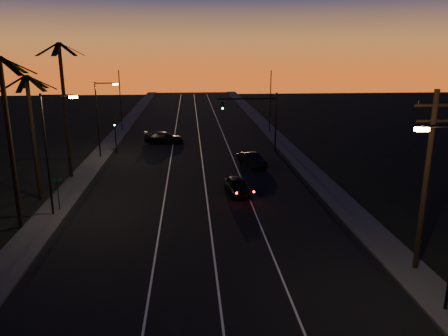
{
  "coord_description": "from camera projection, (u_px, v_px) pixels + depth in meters",
  "views": [
    {
      "loc": [
        -0.78,
        -11.13,
        11.92
      ],
      "look_at": [
        1.71,
        20.34,
        3.31
      ],
      "focal_mm": 35.0,
      "sensor_mm": 36.0,
      "label": 1
    }
  ],
  "objects": [
    {
      "name": "lane_stripe_left",
      "position": [
        168.0,
        176.0,
        42.53
      ],
      "size": [
        0.12,
        160.0,
        0.01
      ],
      "primitive_type": "cube",
      "color": "silver",
      "rests_on": "road"
    },
    {
      "name": "streetlight_left_near",
      "position": [
        50.0,
        146.0,
        30.93
      ],
      "size": [
        2.55,
        0.26,
        9.0
      ],
      "color": "black",
      "rests_on": "ground"
    },
    {
      "name": "sidewalk_left",
      "position": [
        82.0,
        177.0,
        41.88
      ],
      "size": [
        2.4,
        170.0,
        0.16
      ],
      "primitive_type": "cube",
      "color": "#393936",
      "rests_on": "ground"
    },
    {
      "name": "far_pole_left",
      "position": [
        120.0,
        101.0,
        64.78
      ],
      "size": [
        0.14,
        0.14,
        9.0
      ],
      "primitive_type": "cylinder",
      "color": "black",
      "rests_on": "ground"
    },
    {
      "name": "lane_stripe_mid",
      "position": [
        204.0,
        175.0,
        42.79
      ],
      "size": [
        0.12,
        160.0,
        0.01
      ],
      "primitive_type": "cube",
      "color": "silver",
      "rests_on": "road"
    },
    {
      "name": "palm_far",
      "position": [
        64.0,
        98.0,
        39.83
      ],
      "size": [
        4.25,
        4.16,
        12.53
      ],
      "color": "black",
      "rests_on": "ground"
    },
    {
      "name": "lead_car",
      "position": [
        237.0,
        186.0,
        36.99
      ],
      "size": [
        2.3,
        4.83,
        1.42
      ],
      "color": "black",
      "rests_on": "road"
    },
    {
      "name": "road",
      "position": [
        199.0,
        175.0,
        42.76
      ],
      "size": [
        20.0,
        170.0,
        0.01
      ],
      "primitive_type": "cube",
      "color": "black",
      "rests_on": "ground"
    },
    {
      "name": "palm_mid",
      "position": [
        32.0,
        124.0,
        34.34
      ],
      "size": [
        4.25,
        4.16,
        10.03
      ],
      "color": "black",
      "rests_on": "ground"
    },
    {
      "name": "lane_stripe_right",
      "position": [
        239.0,
        174.0,
        43.06
      ],
      "size": [
        0.12,
        160.0,
        0.01
      ],
      "primitive_type": "cube",
      "color": "silver",
      "rests_on": "road"
    },
    {
      "name": "signal_post",
      "position": [
        115.0,
        129.0,
        50.88
      ],
      "size": [
        0.28,
        0.37,
        4.2
      ],
      "color": "black",
      "rests_on": "ground"
    },
    {
      "name": "right_car",
      "position": [
        252.0,
        160.0,
        45.8
      ],
      "size": [
        2.94,
        4.47,
        1.39
      ],
      "color": "black",
      "rests_on": "road"
    },
    {
      "name": "streetlight_left_far",
      "position": [
        100.0,
        113.0,
        48.31
      ],
      "size": [
        2.55,
        0.26,
        8.5
      ],
      "color": "black",
      "rests_on": "ground"
    },
    {
      "name": "utility_pole",
      "position": [
        426.0,
        179.0,
        23.01
      ],
      "size": [
        2.2,
        0.28,
        10.0
      ],
      "color": "black",
      "rests_on": "ground"
    },
    {
      "name": "palm_near",
      "position": [
        8.0,
        126.0,
        28.4
      ],
      "size": [
        4.25,
        4.16,
        11.53
      ],
      "color": "black",
      "rests_on": "ground"
    },
    {
      "name": "street_sign",
      "position": [
        58.0,
        190.0,
        32.84
      ],
      "size": [
        0.7,
        0.06,
        2.6
      ],
      "color": "black",
      "rests_on": "ground"
    },
    {
      "name": "signal_mast",
      "position": [
        257.0,
        112.0,
        51.65
      ],
      "size": [
        7.1,
        0.41,
        7.0
      ],
      "color": "black",
      "rests_on": "ground"
    },
    {
      "name": "far_pole_right",
      "position": [
        270.0,
        102.0,
        63.57
      ],
      "size": [
        0.14,
        0.14,
        9.0
      ],
      "primitive_type": "cylinder",
      "color": "black",
      "rests_on": "ground"
    },
    {
      "name": "sidewalk_right",
      "position": [
        311.0,
        172.0,
        43.59
      ],
      "size": [
        2.4,
        170.0,
        0.16
      ],
      "primitive_type": "cube",
      "color": "#393936",
      "rests_on": "ground"
    },
    {
      "name": "cross_car",
      "position": [
        164.0,
        138.0,
        56.98
      ],
      "size": [
        5.41,
        2.78,
        1.5
      ],
      "color": "black",
      "rests_on": "road"
    }
  ]
}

